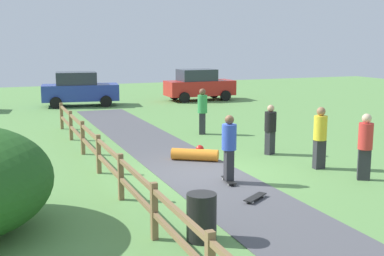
{
  "coord_description": "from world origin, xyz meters",
  "views": [
    {
      "loc": [
        -5.27,
        -12.45,
        3.68
      ],
      "look_at": [
        0.43,
        1.85,
        1.0
      ],
      "focal_mm": 47.35,
      "sensor_mm": 36.0,
      "label": 1
    }
  ],
  "objects": [
    {
      "name": "ground_plane",
      "position": [
        0.0,
        0.0,
        0.0
      ],
      "size": [
        60.0,
        60.0,
        0.0
      ],
      "primitive_type": "plane",
      "color": "#60934C"
    },
    {
      "name": "asphalt_path",
      "position": [
        0.0,
        0.0,
        0.01
      ],
      "size": [
        2.4,
        28.0,
        0.02
      ],
      "primitive_type": "cube",
      "color": "#515156",
      "rests_on": "ground_plane"
    },
    {
      "name": "wooden_fence",
      "position": [
        -2.6,
        0.0,
        0.67
      ],
      "size": [
        0.12,
        18.12,
        1.1
      ],
      "color": "olive",
      "rests_on": "ground_plane"
    },
    {
      "name": "trash_bin",
      "position": [
        -1.8,
        -4.22,
        0.45
      ],
      "size": [
        0.56,
        0.56,
        0.9
      ],
      "primitive_type": "cylinder",
      "color": "black",
      "rests_on": "ground_plane"
    },
    {
      "name": "skater_riding",
      "position": [
        0.33,
        -0.98,
        1.01
      ],
      "size": [
        0.44,
        0.82,
        1.78
      ],
      "color": "black",
      "rests_on": "asphalt_path"
    },
    {
      "name": "skater_fallen",
      "position": [
        0.48,
        1.7,
        0.2
      ],
      "size": [
        1.41,
        1.39,
        0.36
      ],
      "color": "orange",
      "rests_on": "asphalt_path"
    },
    {
      "name": "skateboard_loose",
      "position": [
        0.27,
        -2.52,
        0.09
      ],
      "size": [
        0.77,
        0.62,
        0.08
      ],
      "color": "black",
      "rests_on": "asphalt_path"
    },
    {
      "name": "bystander_black",
      "position": [
        3.06,
        1.6,
        0.89
      ],
      "size": [
        0.51,
        0.51,
        1.63
      ],
      "color": "#2D2D33",
      "rests_on": "ground_plane"
    },
    {
      "name": "bystander_red",
      "position": [
        3.82,
        -2.0,
        0.99
      ],
      "size": [
        0.53,
        0.53,
        1.79
      ],
      "color": "#2D2D33",
      "rests_on": "ground_plane"
    },
    {
      "name": "bystander_yellow",
      "position": [
        3.44,
        -0.55,
        1.0
      ],
      "size": [
        0.38,
        0.38,
        1.8
      ],
      "color": "#2D2D33",
      "rests_on": "ground_plane"
    },
    {
      "name": "bystander_green",
      "position": [
        2.42,
        5.73,
        1.01
      ],
      "size": [
        0.53,
        0.53,
        1.81
      ],
      "color": "#2D2D33",
      "rests_on": "ground_plane"
    },
    {
      "name": "parked_car_red",
      "position": [
        6.66,
        16.33,
        0.96
      ],
      "size": [
        4.2,
        2.0,
        1.92
      ],
      "color": "red",
      "rests_on": "ground_plane"
    },
    {
      "name": "parked_car_blue",
      "position": [
        -0.65,
        16.33,
        0.96
      ],
      "size": [
        4.39,
        2.42,
        1.92
      ],
      "color": "#283D99",
      "rests_on": "ground_plane"
    }
  ]
}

